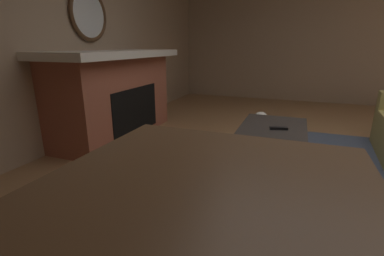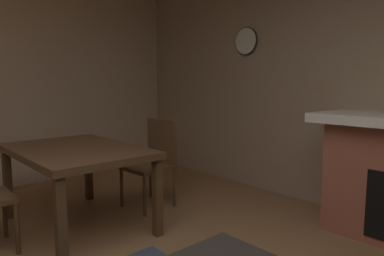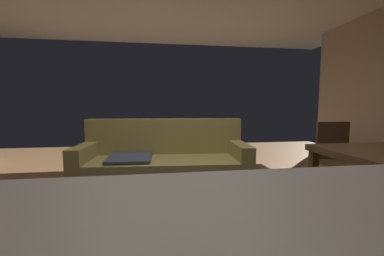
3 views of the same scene
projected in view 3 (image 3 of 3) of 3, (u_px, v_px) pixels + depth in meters
name	position (u px, v px, depth m)	size (l,w,h in m)	color
floor	(183.00, 217.00, 2.40)	(9.07, 9.07, 0.00)	olive
area_rug	(170.00, 209.00, 2.55)	(2.60, 2.00, 0.01)	#3D475B
couch	(164.00, 163.00, 3.29)	(2.33, 1.04, 0.94)	#9E8E4C
ottoman_coffee_table	(174.00, 227.00, 1.83)	(1.09, 0.61, 0.37)	#2D2826
tv_remote	(171.00, 200.00, 1.87)	(0.05, 0.16, 0.02)	black
dining_chair_north	(338.00, 155.00, 2.93)	(0.45, 0.45, 0.93)	#513823
potted_plant	(334.00, 156.00, 4.00)	(0.33, 0.33, 0.50)	beige
small_dog	(60.00, 239.00, 1.66)	(0.58, 0.51, 0.33)	silver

